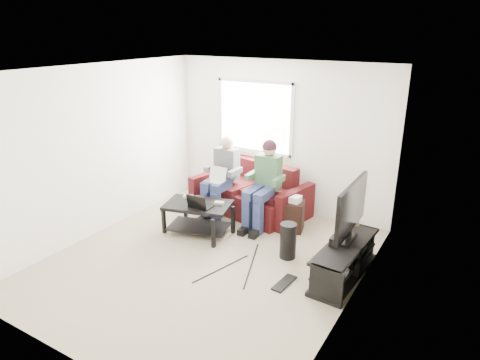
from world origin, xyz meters
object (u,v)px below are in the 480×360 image
(coffee_table, at_px, (198,211))
(tv, at_px, (351,209))
(tv_stand, at_px, (344,262))
(end_table, at_px, (293,215))
(sofa, at_px, (252,195))
(subwoofer, at_px, (288,241))

(coffee_table, distance_m, tv, 2.44)
(tv_stand, relative_size, end_table, 2.41)
(tv_stand, distance_m, tv, 0.72)
(end_table, bearing_deg, tv, -35.35)
(sofa, relative_size, coffee_table, 1.79)
(sofa, bearing_deg, tv, -27.76)
(coffee_table, relative_size, tv, 1.03)
(coffee_table, xyz_separation_m, tv_stand, (2.37, -0.05, -0.16))
(tv_stand, xyz_separation_m, end_table, (-1.14, 0.90, 0.06))
(subwoofer, height_order, end_table, end_table)
(tv, bearing_deg, subwoofer, -178.02)
(coffee_table, distance_m, tv_stand, 2.38)
(coffee_table, height_order, end_table, end_table)
(sofa, height_order, coffee_table, sofa)
(tv_stand, xyz_separation_m, subwoofer, (-0.84, 0.07, 0.05))
(coffee_table, bearing_deg, subwoofer, 0.90)
(coffee_table, bearing_deg, tv_stand, -1.14)
(subwoofer, relative_size, end_table, 0.88)
(sofa, xyz_separation_m, coffee_table, (-0.33, -1.13, 0.05))
(sofa, distance_m, tv_stand, 2.36)
(sofa, bearing_deg, subwoofer, -42.42)
(coffee_table, height_order, tv, tv)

